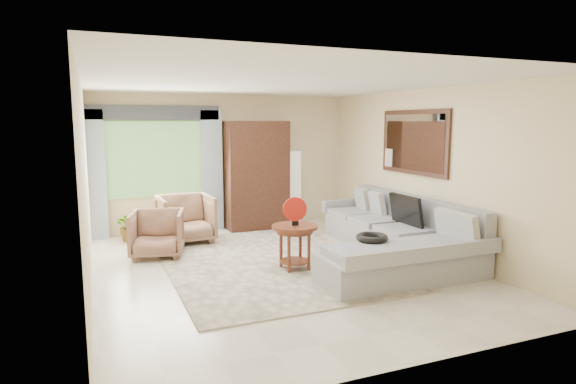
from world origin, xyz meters
name	(u,v)px	position (x,y,z in m)	size (l,w,h in m)	color
ground	(281,269)	(0.00, 0.00, 0.00)	(6.00, 6.00, 0.00)	silver
area_rug	(270,262)	(-0.03, 0.36, 0.01)	(3.00, 4.00, 0.02)	beige
sectional_sofa	(394,241)	(1.78, -0.18, 0.28)	(2.30, 3.46, 0.90)	#9C9EA4
tv_screen	(406,210)	(2.05, -0.08, 0.72)	(0.06, 0.74, 0.48)	black
garden_hose	(372,238)	(1.00, -0.78, 0.55)	(0.43, 0.43, 0.09)	black
coffee_table	(295,247)	(0.17, -0.10, 0.34)	(0.64, 0.64, 0.64)	#4A2113
red_disc	(295,209)	(0.17, -0.10, 0.87)	(0.34, 0.34, 0.03)	#AA1A11
armchair_left	(157,234)	(-1.54, 1.33, 0.36)	(0.77, 0.80, 0.72)	#8D664D
armchair_right	(186,219)	(-0.96, 2.08, 0.42)	(0.89, 0.92, 0.83)	#8B6B4C
potted_plant	(130,225)	(-1.86, 2.57, 0.28)	(0.50, 0.44, 0.56)	#999999
armoire	(257,175)	(0.55, 2.72, 1.05)	(1.20, 0.55, 2.10)	black
floor_lamp	(293,188)	(1.35, 2.78, 0.75)	(0.24, 0.24, 1.50)	silver
window	(154,159)	(-1.35, 2.97, 1.40)	(1.80, 0.04, 1.40)	#669E59
curtain_left	(94,175)	(-2.40, 2.88, 1.15)	(0.40, 0.08, 2.30)	#9EB7CC
curtain_right	(212,171)	(-0.30, 2.88, 1.15)	(0.40, 0.08, 2.30)	#9EB7CC
valance	(153,112)	(-1.35, 2.90, 2.25)	(2.40, 0.12, 0.26)	#1E232D
wall_mirror	(414,142)	(2.46, 0.35, 1.75)	(0.05, 1.70, 1.05)	black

